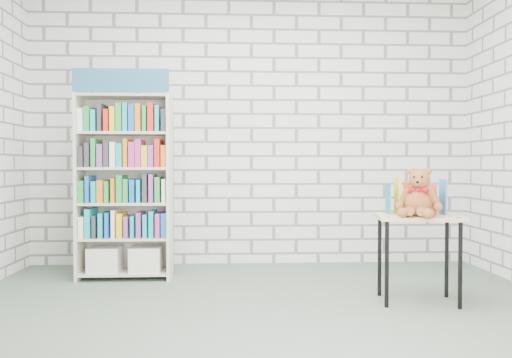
{
  "coord_description": "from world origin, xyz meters",
  "views": [
    {
      "loc": [
        -0.2,
        -3.14,
        1.01
      ],
      "look_at": [
        -0.0,
        0.95,
        0.9
      ],
      "focal_mm": 35.0,
      "sensor_mm": 36.0,
      "label": 1
    }
  ],
  "objects": [
    {
      "name": "ground",
      "position": [
        0.0,
        0.0,
        0.0
      ],
      "size": [
        4.5,
        4.5,
        0.0
      ],
      "primitive_type": "plane",
      "color": "#4E5C4E",
      "rests_on": "ground"
    },
    {
      "name": "bookshelf",
      "position": [
        -1.15,
        1.36,
        0.84
      ],
      "size": [
        0.82,
        0.32,
        1.84
      ],
      "color": "beige",
      "rests_on": "ground"
    },
    {
      "name": "display_table",
      "position": [
        1.17,
        0.46,
        0.55
      ],
      "size": [
        0.65,
        0.49,
        0.64
      ],
      "color": "tan",
      "rests_on": "ground"
    },
    {
      "name": "room_shell",
      "position": [
        0.0,
        0.0,
        1.78
      ],
      "size": [
        4.52,
        4.02,
        2.81
      ],
      "color": "silver",
      "rests_on": "ground"
    },
    {
      "name": "table_books",
      "position": [
        1.19,
        0.56,
        0.77
      ],
      "size": [
        0.44,
        0.24,
        0.25
      ],
      "color": "teal",
      "rests_on": "display_table"
    },
    {
      "name": "teddy_bear",
      "position": [
        1.14,
        0.37,
        0.79
      ],
      "size": [
        0.34,
        0.32,
        0.35
      ],
      "color": "brown",
      "rests_on": "display_table"
    }
  ]
}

